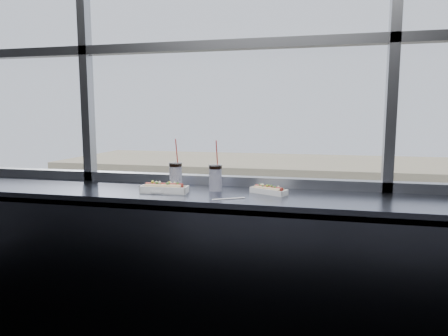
% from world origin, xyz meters
% --- Properties ---
extents(wall_back_lower, '(6.00, 0.00, 6.00)m').
position_xyz_m(wall_back_lower, '(0.00, 1.50, 0.55)').
color(wall_back_lower, black).
rests_on(wall_back_lower, ground).
extents(counter, '(6.00, 0.55, 0.06)m').
position_xyz_m(counter, '(0.00, 1.23, 1.07)').
color(counter, slate).
rests_on(counter, ground).
extents(counter_fascia, '(6.00, 0.04, 1.04)m').
position_xyz_m(counter_fascia, '(0.00, 0.97, 0.55)').
color(counter_fascia, slate).
rests_on(counter_fascia, ground).
extents(hotdog_tray_left, '(0.29, 0.11, 0.07)m').
position_xyz_m(hotdog_tray_left, '(-0.30, 1.15, 1.13)').
color(hotdog_tray_left, white).
rests_on(hotdog_tray_left, counter).
extents(hotdog_tray_right, '(0.23, 0.16, 0.06)m').
position_xyz_m(hotdog_tray_right, '(0.31, 1.26, 1.12)').
color(hotdog_tray_right, white).
rests_on(hotdog_tray_right, counter).
extents(soda_cup_left, '(0.09, 0.09, 0.31)m').
position_xyz_m(soda_cup_left, '(-0.28, 1.31, 1.19)').
color(soda_cup_left, white).
rests_on(soda_cup_left, counter).
extents(soda_cup_right, '(0.08, 0.08, 0.31)m').
position_xyz_m(soda_cup_right, '(-0.02, 1.28, 1.19)').
color(soda_cup_right, white).
rests_on(soda_cup_right, counter).
extents(loose_straw, '(0.17, 0.10, 0.01)m').
position_xyz_m(loose_straw, '(0.12, 1.06, 1.10)').
color(loose_straw, white).
rests_on(loose_straw, counter).
extents(wrapper, '(0.10, 0.07, 0.02)m').
position_xyz_m(wrapper, '(-0.33, 1.12, 1.11)').
color(wrapper, silver).
rests_on(wrapper, counter).
extents(plaza_ground, '(120.00, 120.00, 0.00)m').
position_xyz_m(plaza_ground, '(0.00, 45.00, -11.00)').
color(plaza_ground, gray).
rests_on(plaza_ground, ground).
extents(street_asphalt, '(80.00, 10.00, 0.06)m').
position_xyz_m(street_asphalt, '(0.00, 21.50, -10.97)').
color(street_asphalt, black).
rests_on(street_asphalt, plaza_ground).
extents(far_sidewalk, '(80.00, 6.00, 0.04)m').
position_xyz_m(far_sidewalk, '(0.00, 29.50, -10.98)').
color(far_sidewalk, gray).
rests_on(far_sidewalk, plaza_ground).
extents(far_building, '(50.00, 14.00, 8.00)m').
position_xyz_m(far_building, '(0.00, 39.50, -7.00)').
color(far_building, tan).
rests_on(far_building, plaza_ground).
extents(car_far_a, '(2.66, 6.22, 2.06)m').
position_xyz_m(car_far_a, '(-10.04, 25.50, -9.91)').
color(car_far_a, black).
rests_on(car_far_a, street_asphalt).
extents(car_far_b, '(3.36, 6.91, 2.23)m').
position_xyz_m(car_far_b, '(1.36, 25.50, -9.82)').
color(car_far_b, maroon).
rests_on(car_far_b, street_asphalt).
extents(car_near_a, '(2.64, 5.99, 1.97)m').
position_xyz_m(car_near_a, '(-12.50, 17.50, -9.95)').
color(car_near_a, silver).
rests_on(car_near_a, street_asphalt).
extents(pedestrian_a, '(0.81, 0.61, 1.82)m').
position_xyz_m(pedestrian_a, '(-4.94, 29.53, -10.05)').
color(pedestrian_a, '#66605B').
rests_on(pedestrian_a, far_sidewalk).
extents(pedestrian_d, '(0.67, 0.89, 2.00)m').
position_xyz_m(pedestrian_d, '(8.34, 28.55, -9.96)').
color(pedestrian_d, '#66605B').
rests_on(pedestrian_d, far_sidewalk).
extents(pedestrian_b, '(0.76, 1.01, 2.28)m').
position_xyz_m(pedestrian_b, '(-2.18, 28.80, -9.82)').
color(pedestrian_b, '#66605B').
rests_on(pedestrian_b, far_sidewalk).
extents(pedestrian_c, '(0.87, 0.65, 1.95)m').
position_xyz_m(pedestrian_c, '(5.44, 30.15, -9.99)').
color(pedestrian_c, '#66605B').
rests_on(pedestrian_c, far_sidewalk).
extents(tree_left, '(3.27, 3.27, 5.11)m').
position_xyz_m(tree_left, '(-9.80, 29.50, -7.53)').
color(tree_left, '#47382B').
rests_on(tree_left, far_sidewalk).
extents(tree_center, '(2.92, 2.92, 4.57)m').
position_xyz_m(tree_center, '(0.40, 29.50, -7.90)').
color(tree_center, '#47382B').
rests_on(tree_center, far_sidewalk).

